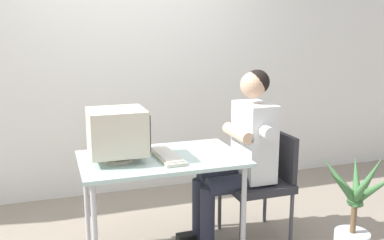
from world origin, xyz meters
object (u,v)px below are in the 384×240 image
keyboard (167,156)px  potted_plant (354,214)px  person_seated (242,150)px  office_chair (262,177)px  desk (162,166)px  crt_monitor (118,132)px

keyboard → potted_plant: potted_plant is taller
person_seated → potted_plant: size_ratio=1.71×
office_chair → person_seated: size_ratio=0.63×
desk → crt_monitor: (-0.30, 0.02, 0.27)m
person_seated → office_chair: bearing=0.0°
keyboard → person_seated: person_seated is taller
desk → office_chair: (0.82, 0.03, -0.19)m
office_chair → desk: bearing=-178.0°
office_chair → potted_plant: (0.41, -0.58, -0.12)m
keyboard → person_seated: (0.61, 0.07, -0.04)m
keyboard → person_seated: bearing=6.1°
crt_monitor → keyboard: 0.38m
desk → potted_plant: bearing=-24.1°
keyboard → desk: bearing=128.2°
desk → person_seated: size_ratio=0.85×
desk → keyboard: size_ratio=2.46×
crt_monitor → office_chair: bearing=0.6°
office_chair → potted_plant: size_ratio=1.07×
keyboard → office_chair: (0.79, 0.07, -0.27)m
crt_monitor → person_seated: (0.94, 0.01, -0.22)m
keyboard → office_chair: bearing=4.7°
crt_monitor → person_seated: size_ratio=0.29×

